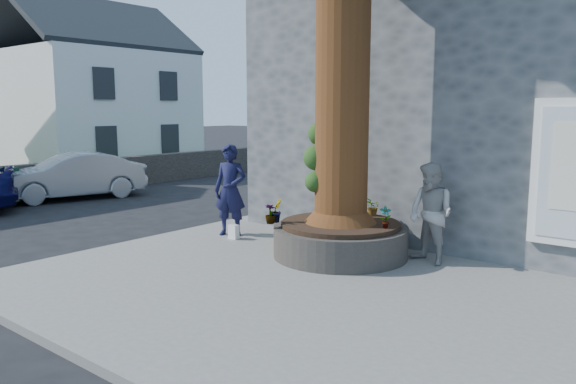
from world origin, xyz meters
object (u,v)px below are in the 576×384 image
Objects in this scene: car_silver at (71,176)px; a_board_sign at (8,185)px; planter at (340,239)px; man at (230,190)px; woman at (431,214)px.

car_silver is 1.72m from a_board_sign.
planter is at bearing 11.11° from car_silver.
man is 7.51m from car_silver.
car_silver is at bearing 175.32° from planter.
man reaches higher than woman.
planter is 0.56× the size of car_silver.
woman is 1.66× the size of a_board_sign.
planter is 2.69m from man.
planter is at bearing -17.90° from a_board_sign.
car_silver reaches higher than a_board_sign.
woman is at bearing -15.70° from a_board_sign.
woman is 11.47m from car_silver.
a_board_sign is at bearing -176.49° from planter.
a_board_sign is (-0.83, -1.49, -0.18)m from car_silver.
planter is 10.92m from a_board_sign.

